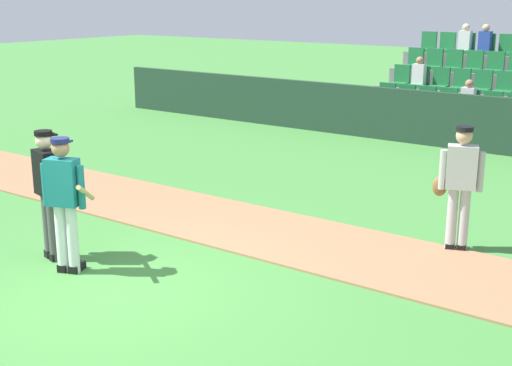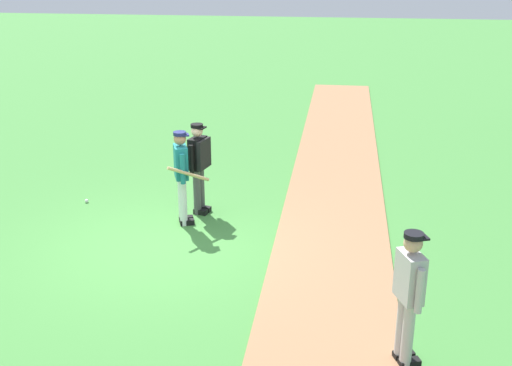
{
  "view_description": "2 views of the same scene",
  "coord_description": "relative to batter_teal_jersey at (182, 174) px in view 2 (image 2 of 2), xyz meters",
  "views": [
    {
      "loc": [
        6.01,
        -5.27,
        3.46
      ],
      "look_at": [
        0.6,
        2.16,
        0.97
      ],
      "focal_mm": 49.03,
      "sensor_mm": 36.0,
      "label": 1
    },
    {
      "loc": [
        9.48,
        2.92,
        4.75
      ],
      "look_at": [
        -0.3,
        1.54,
        1.09
      ],
      "focal_mm": 44.01,
      "sensor_mm": 36.0,
      "label": 2
    }
  ],
  "objects": [
    {
      "name": "baseball",
      "position": [
        -0.72,
        -2.19,
        -0.93
      ],
      "size": [
        0.07,
        0.07,
        0.07
      ],
      "primitive_type": "sphere",
      "color": "white",
      "rests_on": "ground"
    },
    {
      "name": "ground_plane",
      "position": [
        0.88,
        -0.11,
        -0.97
      ],
      "size": [
        80.0,
        80.0,
        0.0
      ],
      "primitive_type": "plane",
      "color": "#42843A"
    },
    {
      "name": "batter_teal_jersey",
      "position": [
        0.0,
        0.0,
        0.0
      ],
      "size": [
        0.75,
        0.69,
        1.76
      ],
      "color": "white",
      "rests_on": "ground"
    },
    {
      "name": "umpire_home_plate",
      "position": [
        -0.56,
        0.19,
        0.03
      ],
      "size": [
        0.57,
        0.38,
        1.76
      ],
      "color": "#4C4C4C",
      "rests_on": "ground"
    },
    {
      "name": "runner_grey_jersey",
      "position": [
        3.72,
        3.69,
        -0.01
      ],
      "size": [
        0.66,
        0.4,
        1.76
      ],
      "color": "#B2B2B2",
      "rests_on": "ground"
    },
    {
      "name": "infield_dirt_path",
      "position": [
        0.88,
        2.75,
        -0.95
      ],
      "size": [
        28.0,
        1.98,
        0.03
      ],
      "primitive_type": "cube",
      "color": "#9E704C",
      "rests_on": "ground"
    }
  ]
}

